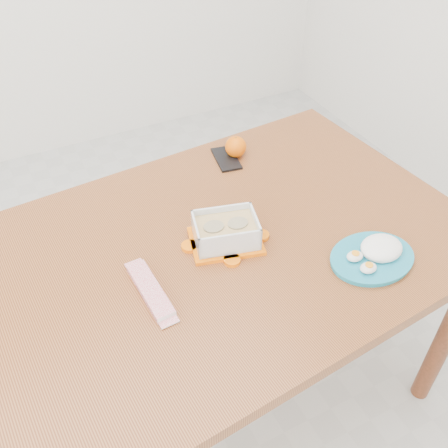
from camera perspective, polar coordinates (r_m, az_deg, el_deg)
name	(u,v)px	position (r m, az deg, el deg)	size (l,w,h in m)	color
ground	(163,376)	(1.96, -7.02, -16.89)	(3.50, 3.50, 0.00)	#B7B7B2
dining_table	(224,264)	(1.39, 0.00, -4.56)	(1.39, 0.99, 0.75)	brown
food_container	(226,232)	(1.30, 0.20, -0.88)	(0.21, 0.18, 0.08)	orange
orange_fruit	(236,147)	(1.63, 1.35, 8.82)	(0.07, 0.07, 0.07)	orange
rice_plate	(375,253)	(1.32, 16.91, -3.22)	(0.22, 0.22, 0.06)	teal
candy_bar	(150,290)	(1.21, -8.43, -7.48)	(0.19, 0.05, 0.02)	#BB0923
smartphone	(226,159)	(1.63, 0.26, 7.48)	(0.07, 0.14, 0.01)	black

